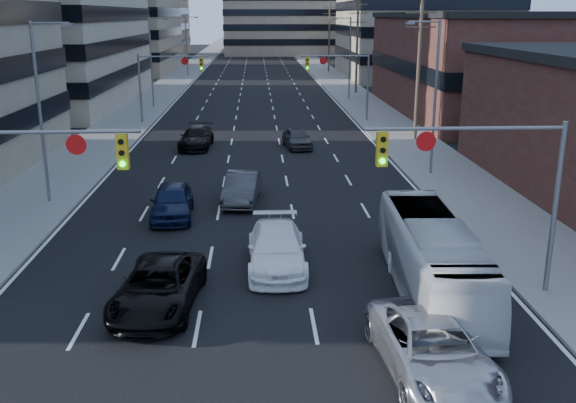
% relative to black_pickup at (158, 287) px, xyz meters
% --- Properties ---
extents(road_surface, '(18.00, 300.00, 0.02)m').
position_rel_black_pickup_xyz_m(road_surface, '(3.17, 122.45, -0.73)').
color(road_surface, black).
rests_on(road_surface, ground).
extents(sidewalk_left, '(5.00, 300.00, 0.15)m').
position_rel_black_pickup_xyz_m(sidewalk_left, '(-8.33, 122.45, -0.66)').
color(sidewalk_left, slate).
rests_on(sidewalk_left, ground).
extents(sidewalk_right, '(5.00, 300.00, 0.15)m').
position_rel_black_pickup_xyz_m(sidewalk_right, '(14.67, 122.45, -0.66)').
color(sidewalk_right, slate).
rests_on(sidewalk_right, ground).
extents(office_left_far, '(20.00, 30.00, 16.00)m').
position_rel_black_pickup_xyz_m(office_left_far, '(-20.83, 92.45, 7.26)').
color(office_left_far, gray).
rests_on(office_left_far, ground).
extents(storefront_right_mid, '(20.00, 30.00, 9.00)m').
position_rel_black_pickup_xyz_m(storefront_right_mid, '(27.17, 42.45, 3.76)').
color(storefront_right_mid, '#472119').
rests_on(storefront_right_mid, ground).
extents(office_right_far, '(22.00, 28.00, 14.00)m').
position_rel_black_pickup_xyz_m(office_right_far, '(28.17, 80.45, 6.26)').
color(office_right_far, gray).
rests_on(office_right_far, ground).
extents(bg_block_left, '(24.00, 24.00, 20.00)m').
position_rel_black_pickup_xyz_m(bg_block_left, '(-24.83, 132.45, 9.26)').
color(bg_block_left, '#ADA089').
rests_on(bg_block_left, ground).
extents(bg_block_right, '(22.00, 22.00, 12.00)m').
position_rel_black_pickup_xyz_m(bg_block_right, '(35.17, 122.45, 5.26)').
color(bg_block_right, gray).
rests_on(bg_block_right, ground).
extents(signal_near_left, '(6.59, 0.33, 6.00)m').
position_rel_black_pickup_xyz_m(signal_near_left, '(-4.28, 0.45, 3.59)').
color(signal_near_left, slate).
rests_on(signal_near_left, ground).
extents(signal_near_right, '(6.59, 0.33, 6.00)m').
position_rel_black_pickup_xyz_m(signal_near_right, '(10.62, 0.45, 3.59)').
color(signal_near_right, slate).
rests_on(signal_near_right, ground).
extents(signal_far_left, '(6.09, 0.33, 6.00)m').
position_rel_black_pickup_xyz_m(signal_far_left, '(-4.51, 37.45, 3.56)').
color(signal_far_left, slate).
rests_on(signal_far_left, ground).
extents(signal_far_right, '(6.09, 0.33, 6.00)m').
position_rel_black_pickup_xyz_m(signal_far_right, '(10.85, 37.45, 3.56)').
color(signal_far_right, slate).
rests_on(signal_far_right, ground).
extents(utility_pole_block, '(2.20, 0.28, 11.00)m').
position_rel_black_pickup_xyz_m(utility_pole_block, '(15.37, 28.45, 5.04)').
color(utility_pole_block, '#4C3D2D').
rests_on(utility_pole_block, ground).
extents(utility_pole_midblock, '(2.20, 0.28, 11.00)m').
position_rel_black_pickup_xyz_m(utility_pole_midblock, '(15.37, 58.45, 5.04)').
color(utility_pole_midblock, '#4C3D2D').
rests_on(utility_pole_midblock, ground).
extents(utility_pole_distant, '(2.20, 0.28, 11.00)m').
position_rel_black_pickup_xyz_m(utility_pole_distant, '(15.37, 88.45, 5.04)').
color(utility_pole_distant, '#4C3D2D').
rests_on(utility_pole_distant, ground).
extents(streetlight_left_near, '(2.03, 0.22, 9.00)m').
position_rel_black_pickup_xyz_m(streetlight_left_near, '(-7.17, 12.45, 4.31)').
color(streetlight_left_near, slate).
rests_on(streetlight_left_near, ground).
extents(streetlight_left_mid, '(2.03, 0.22, 9.00)m').
position_rel_black_pickup_xyz_m(streetlight_left_mid, '(-7.17, 47.45, 4.31)').
color(streetlight_left_mid, slate).
rests_on(streetlight_left_mid, ground).
extents(streetlight_left_far, '(2.03, 0.22, 9.00)m').
position_rel_black_pickup_xyz_m(streetlight_left_far, '(-7.17, 82.45, 4.31)').
color(streetlight_left_far, slate).
rests_on(streetlight_left_far, ground).
extents(streetlight_right_near, '(2.03, 0.22, 9.00)m').
position_rel_black_pickup_xyz_m(streetlight_right_near, '(13.51, 17.45, 4.31)').
color(streetlight_right_near, slate).
rests_on(streetlight_right_near, ground).
extents(streetlight_right_far, '(2.03, 0.22, 9.00)m').
position_rel_black_pickup_xyz_m(streetlight_right_far, '(13.51, 52.45, 4.31)').
color(streetlight_right_far, slate).
rests_on(streetlight_right_far, ground).
extents(black_pickup, '(2.93, 5.52, 1.48)m').
position_rel_black_pickup_xyz_m(black_pickup, '(0.00, 0.00, 0.00)').
color(black_pickup, black).
rests_on(black_pickup, ground).
extents(white_van, '(2.18, 5.32, 1.54)m').
position_rel_black_pickup_xyz_m(white_van, '(3.98, 3.30, 0.03)').
color(white_van, white).
rests_on(white_van, ground).
extents(silver_suv, '(2.96, 5.70, 1.54)m').
position_rel_black_pickup_xyz_m(silver_suv, '(7.86, -4.45, 0.03)').
color(silver_suv, '#B0B1B5').
rests_on(silver_suv, ground).
extents(transit_bus, '(2.70, 9.71, 2.68)m').
position_rel_black_pickup_xyz_m(transit_bus, '(9.17, 0.64, 0.60)').
color(transit_bus, silver).
rests_on(transit_bus, ground).
extents(sedan_blue, '(2.13, 4.79, 1.60)m').
position_rel_black_pickup_xyz_m(sedan_blue, '(-0.77, 9.86, 0.06)').
color(sedan_blue, black).
rests_on(sedan_blue, ground).
extents(sedan_grey_center, '(2.05, 4.75, 1.52)m').
position_rel_black_pickup_xyz_m(sedan_grey_center, '(2.48, 12.22, 0.02)').
color(sedan_grey_center, '#373639').
rests_on(sedan_grey_center, ground).
extents(sedan_black_far, '(2.40, 5.29, 1.50)m').
position_rel_black_pickup_xyz_m(sedan_black_far, '(-1.07, 26.43, 0.01)').
color(sedan_black_far, black).
rests_on(sedan_black_far, ground).
extents(sedan_grey_right, '(2.24, 4.39, 1.43)m').
position_rel_black_pickup_xyz_m(sedan_grey_right, '(6.17, 26.09, -0.02)').
color(sedan_grey_right, '#37373A').
rests_on(sedan_grey_right, ground).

